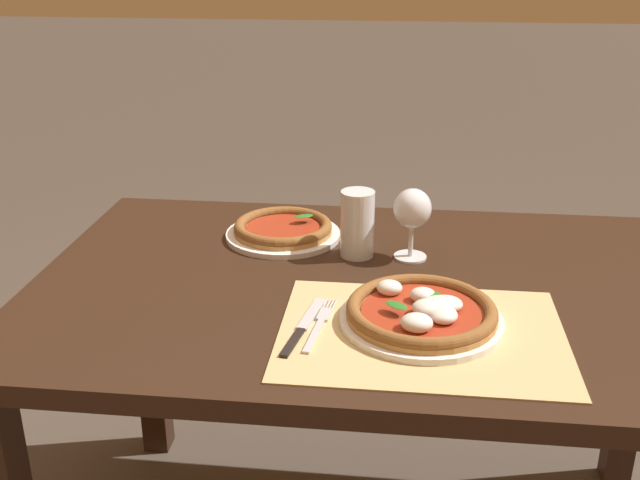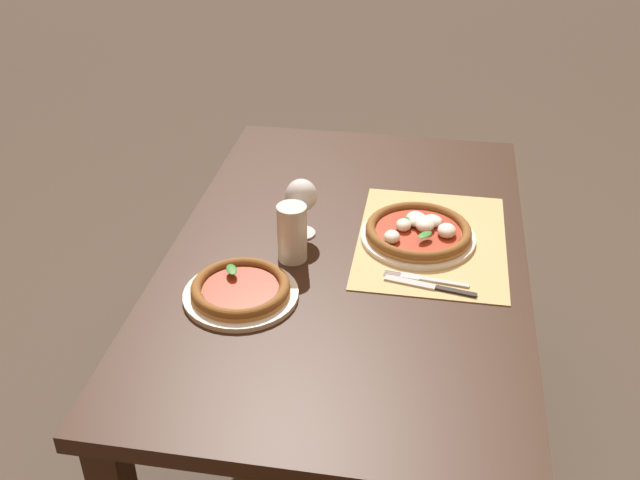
% 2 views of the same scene
% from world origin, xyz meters
% --- Properties ---
extents(ground_plane, '(24.00, 24.00, 0.00)m').
position_xyz_m(ground_plane, '(0.00, 0.00, 0.00)').
color(ground_plane, '#473D33').
extents(dining_table, '(1.40, 0.88, 0.74)m').
position_xyz_m(dining_table, '(0.00, 0.00, 0.64)').
color(dining_table, black).
rests_on(dining_table, ground).
extents(paper_placemat, '(0.49, 0.37, 0.00)m').
position_xyz_m(paper_placemat, '(0.07, -0.20, 0.74)').
color(paper_placemat, tan).
rests_on(paper_placemat, dining_table).
extents(pizza_near, '(0.29, 0.29, 0.05)m').
position_xyz_m(pizza_near, '(0.07, -0.17, 0.76)').
color(pizza_near, silver).
rests_on(pizza_near, paper_placemat).
extents(pizza_far, '(0.26, 0.26, 0.04)m').
position_xyz_m(pizza_far, '(-0.24, 0.21, 0.76)').
color(pizza_far, silver).
rests_on(pizza_far, dining_table).
extents(wine_glass, '(0.08, 0.08, 0.16)m').
position_xyz_m(wine_glass, '(0.05, 0.13, 0.85)').
color(wine_glass, silver).
rests_on(wine_glass, dining_table).
extents(pint_glass, '(0.07, 0.07, 0.15)m').
position_xyz_m(pint_glass, '(-0.06, 0.13, 0.81)').
color(pint_glass, silver).
rests_on(pint_glass, dining_table).
extents(fork, '(0.04, 0.20, 0.00)m').
position_xyz_m(fork, '(-0.10, -0.20, 0.75)').
color(fork, '#B7B7BC').
rests_on(fork, paper_placemat).
extents(knife, '(0.06, 0.21, 0.01)m').
position_xyz_m(knife, '(-0.13, -0.21, 0.75)').
color(knife, black).
rests_on(knife, paper_placemat).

